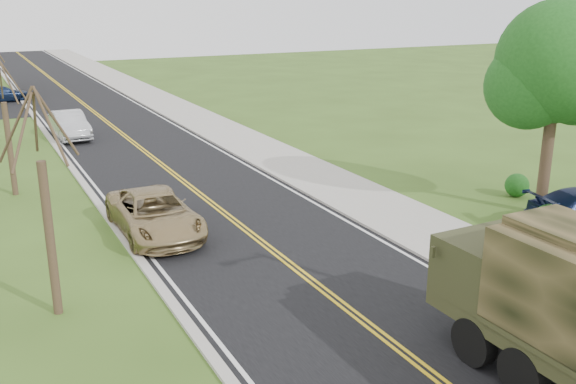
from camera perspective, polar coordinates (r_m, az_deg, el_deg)
road at (r=48.07m, az=-16.62°, el=6.63°), size 8.00×120.00×0.01m
curb_right at (r=48.97m, az=-11.84°, el=7.22°), size 0.30×120.00×0.12m
sidewalk_right at (r=49.46m, az=-9.87°, el=7.41°), size 3.20×120.00×0.10m
curb_left at (r=47.49m, az=-21.55°, el=6.08°), size 0.30×120.00×0.10m
leafy_tree at (r=25.82m, az=22.78°, el=9.88°), size 4.83×4.50×8.10m
bare_tree_a at (r=17.55m, az=-20.57°, el=-2.39°), size 1.93×2.26×6.08m
bare_tree_b at (r=29.19m, az=-23.60°, el=4.44°), size 1.83×2.14×5.73m
suv_champagne at (r=23.14m, az=-11.76°, el=-1.91°), size 2.52×5.45×1.52m
sedan_silver at (r=40.34m, az=-18.86°, el=5.66°), size 1.88×4.86×1.58m
lot_car_navy at (r=56.38m, az=-24.06°, el=7.97°), size 4.55×2.24×1.27m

